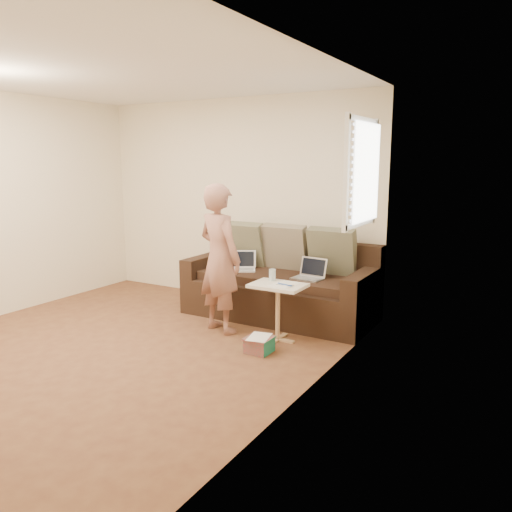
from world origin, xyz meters
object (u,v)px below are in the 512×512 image
at_px(drinking_glass, 272,275).
at_px(laptop_silver, 307,279).
at_px(sofa, 279,281).
at_px(side_table, 278,312).
at_px(laptop_white, 242,271).
at_px(person, 220,258).
at_px(striped_box, 259,345).

bearing_deg(drinking_glass, laptop_silver, 72.10).
height_order(sofa, drinking_glass, sofa).
distance_m(side_table, drinking_glass, 0.39).
height_order(laptop_white, side_table, laptop_white).
bearing_deg(laptop_white, laptop_silver, -32.36).
height_order(laptop_white, person, person).
xyz_separation_m(laptop_white, side_table, (0.82, -0.64, -0.22)).
bearing_deg(laptop_silver, side_table, -87.89).
bearing_deg(striped_box, person, 152.70).
height_order(laptop_silver, person, person).
distance_m(person, striped_box, 1.05).
distance_m(sofa, drinking_glass, 0.70).
distance_m(laptop_silver, person, 1.01).
bearing_deg(striped_box, laptop_silver, 87.62).
height_order(laptop_silver, side_table, laptop_silver).
height_order(sofa, person, person).
xyz_separation_m(sofa, laptop_white, (-0.47, -0.08, 0.10)).
relative_size(person, side_table, 2.68).
distance_m(side_table, striped_box, 0.44).
relative_size(laptop_silver, laptop_white, 1.02).
xyz_separation_m(sofa, side_table, (0.36, -0.73, -0.13)).
xyz_separation_m(laptop_white, person, (0.14, -0.68, 0.28)).
relative_size(side_table, striped_box, 2.41).
relative_size(sofa, laptop_silver, 6.79).
height_order(sofa, side_table, sofa).
bearing_deg(drinking_glass, side_table, -40.91).
bearing_deg(side_table, person, -177.27).
relative_size(drinking_glass, striped_box, 0.49).
bearing_deg(drinking_glass, person, -166.12).
xyz_separation_m(side_table, striped_box, (0.00, -0.39, -0.22)).
relative_size(laptop_silver, side_table, 0.55).
relative_size(laptop_silver, person, 0.20).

